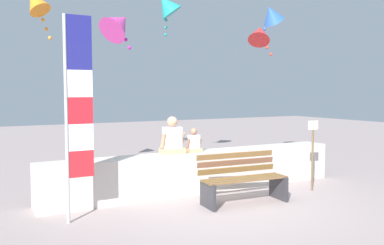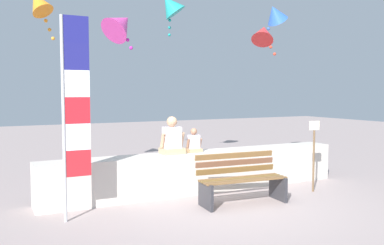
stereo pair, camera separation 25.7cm
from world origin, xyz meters
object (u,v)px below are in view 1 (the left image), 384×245
object	(u,v)px
sign_post	(313,150)
kite_blue	(271,14)
park_bench	(242,180)
kite_red	(260,34)
person_child	(194,143)
kite_teal	(167,5)
person_adult	(172,139)
kite_magenta	(119,24)
kite_orange	(35,1)
flag_banner	(76,105)

from	to	relation	value
sign_post	kite_blue	bearing A→B (deg)	69.70
park_bench	kite_red	bearing A→B (deg)	47.59
person_child	kite_blue	xyz separation A→B (m)	(3.03, 1.34, 3.01)
kite_teal	sign_post	world-z (taller)	kite_teal
park_bench	person_adult	world-z (taller)	person_adult
park_bench	kite_magenta	size ratio (longest dim) A/B	1.52
park_bench	kite_teal	world-z (taller)	kite_teal
kite_orange	sign_post	world-z (taller)	kite_orange
person_adult	kite_red	size ratio (longest dim) A/B	0.79
person_child	kite_magenta	xyz separation A→B (m)	(-0.93, 1.73, 2.52)
kite_orange	sign_post	bearing A→B (deg)	-34.80
flag_banner	sign_post	xyz separation A→B (m)	(4.64, -0.27, -0.97)
kite_red	sign_post	bearing A→B (deg)	-104.16
person_adult	person_child	bearing A→B (deg)	0.04
kite_orange	kite_teal	distance (m)	3.41
park_bench	kite_magenta	bearing A→B (deg)	114.32
person_child	kite_red	world-z (taller)	kite_red
person_child	kite_teal	bearing A→B (deg)	75.26
kite_teal	flag_banner	bearing A→B (deg)	-131.79
kite_orange	person_child	bearing A→B (deg)	-39.91
person_adult	sign_post	size ratio (longest dim) A/B	0.51
flag_banner	kite_magenta	distance (m)	3.46
person_child	park_bench	bearing A→B (deg)	-72.30
person_child	kite_orange	world-z (taller)	kite_orange
kite_orange	sign_post	xyz separation A→B (m)	(4.73, -3.29, -3.06)
kite_blue	sign_post	distance (m)	4.10
park_bench	kite_blue	world-z (taller)	kite_blue
kite_teal	kite_red	xyz separation A→B (m)	(2.05, -1.30, -0.76)
park_bench	person_adult	size ratio (longest dim) A/B	2.22
kite_teal	kite_red	size ratio (longest dim) A/B	1.22
person_adult	kite_blue	distance (m)	4.75
kite_red	sign_post	xyz separation A→B (m)	(-0.66, -2.60, -2.67)
kite_red	park_bench	bearing A→B (deg)	-132.41
kite_magenta	person_child	bearing A→B (deg)	-61.62
kite_magenta	park_bench	bearing A→B (deg)	-65.68
person_child	kite_orange	distance (m)	4.48
person_child	kite_red	size ratio (longest dim) A/B	0.52
person_adult	kite_blue	xyz separation A→B (m)	(3.51, 1.34, 2.91)
park_bench	kite_blue	bearing A→B (deg)	43.09
sign_post	kite_orange	bearing A→B (deg)	145.20
park_bench	sign_post	distance (m)	1.81
flag_banner	kite_blue	size ratio (longest dim) A/B	2.90
person_child	kite_blue	distance (m)	4.48
flag_banner	person_adult	bearing A→B (deg)	22.43
person_child	flag_banner	distance (m)	2.77
person_child	kite_orange	size ratio (longest dim) A/B	0.44
park_bench	kite_orange	world-z (taller)	kite_orange
person_child	person_adult	bearing A→B (deg)	-179.96
kite_blue	person_adult	bearing A→B (deg)	-159.06
person_adult	kite_magenta	bearing A→B (deg)	104.82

